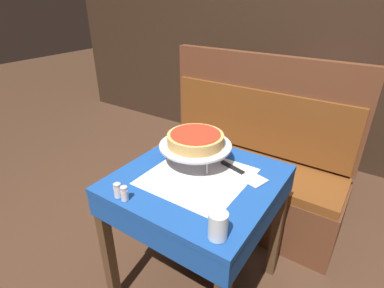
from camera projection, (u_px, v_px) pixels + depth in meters
ground_plane at (196, 283)px, 1.74m from camera, size 14.00×14.00×0.00m
dining_table_front at (197, 194)px, 1.45m from camera, size 0.71×0.71×0.74m
dining_table_rear at (310, 114)px, 2.41m from camera, size 0.66×0.66×0.73m
booth_bench at (246, 173)px, 2.16m from camera, size 1.34×0.46×1.16m
back_wall_panel at (317, 32)px, 2.59m from camera, size 6.00×0.04×2.40m
pizza_pan_stand at (195, 146)px, 1.47m from camera, size 0.36×0.36×0.10m
deep_dish_pizza at (195, 139)px, 1.45m from camera, size 0.28×0.28×0.06m
pizza_server at (243, 174)px, 1.41m from camera, size 0.26×0.12×0.01m
water_glass_near at (218, 225)px, 1.03m from camera, size 0.07×0.07×0.10m
salt_shaker at (118, 190)px, 1.25m from camera, size 0.03×0.03×0.06m
pepper_shaker at (124, 194)px, 1.23m from camera, size 0.03×0.03×0.06m
condiment_caddy at (311, 97)px, 2.34m from camera, size 0.15×0.15×0.16m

